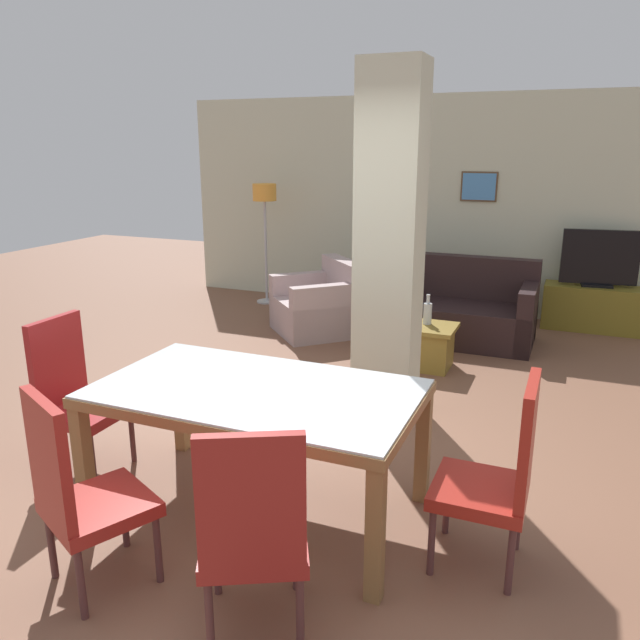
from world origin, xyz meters
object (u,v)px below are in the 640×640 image
Objects in this scene: dining_chair_head_left at (74,392)px; tv_screen at (600,259)px; dining_chair_near_right at (253,529)px; dining_table at (257,411)px; tv_stand at (594,308)px; dining_chair_near_left at (79,490)px; coffee_table at (422,345)px; dining_chair_head_right at (499,472)px; sofa at (454,312)px; bottle at (428,313)px; armchair at (319,308)px; floor_lamp at (265,204)px.

tv_screen is (3.20, 4.81, 0.30)m from dining_chair_head_left.
dining_table is at bearing 90.00° from dining_chair_near_right.
dining_chair_head_left is at bearing -123.61° from tv_stand.
tv_screen reaches higher than dining_chair_head_left.
coffee_table is (0.75, 3.74, -0.32)m from dining_chair_near_left.
dining_table is 1.78× the size of dining_chair_head_right.
dining_table is 1.78× the size of dining_chair_near_right.
dining_chair_head_right is at bearing 103.71° from sofa.
dining_chair_head_left is (-2.70, 0.00, 0.00)m from dining_chair_head_right.
dining_chair_near_left is at bearing -101.57° from bottle.
coffee_table is 2.60m from tv_screen.
sofa reaches higher than armchair.
coffee_table is at bearing 83.86° from dining_table.
dining_chair_head_right is 0.85× the size of armchair.
dining_chair_head_left is 1.00× the size of dining_chair_near_left.
dining_chair_head_left is at bearing 65.36° from sofa.
armchair is at bearing 82.02° from dining_chair_near_right.
floor_lamp is at bearing 134.46° from dining_chair_near_left.
tv_screen reaches higher than tv_stand.
dining_chair_near_right is 1.00× the size of dining_chair_head_left.
tv_stand is (3.20, 4.81, -0.28)m from dining_chair_head_left.
tv_stand is (0.50, 4.81, -0.28)m from dining_chair_head_right.
floor_lamp is (-2.59, 1.73, 1.12)m from coffee_table.
bottle is 0.18× the size of floor_lamp.
dining_chair_head_left reaches higher than dining_table.
dining_chair_near_right is 0.85× the size of armchair.
coffee_table is (1.65, 2.81, -0.32)m from dining_chair_head_left.
tv_stand is at bearing 68.99° from dining_table.
dining_chair_head_left is at bearing -78.39° from floor_lamp.
dining_chair_head_left is at bearing 180.00° from dining_table.
sofa is 5.83× the size of bottle.
dining_chair_near_left is 3.51× the size of bottle.
tv_screen is at bearing -109.96° from armchair.
floor_lamp reaches higher than sofa.
floor_lamp is (-0.93, 4.55, 0.81)m from dining_chair_head_left.
dining_chair_near_right and dining_chair_head_left have the same top height.
tv_screen reaches higher than bottle.
coffee_table is (-0.15, 3.70, -0.32)m from dining_chair_near_right.
tv_screen is (1.40, 5.70, 0.30)m from dining_chair_near_right.
dining_chair_near_right is at bearing 68.98° from tv_screen.
sofa is at bearing -121.13° from armchair.
dining_table is 5.16m from tv_screen.
sofa is (-0.04, 4.73, -0.23)m from dining_chair_near_right.
coffee_table is at bearing 83.88° from sofa.
dining_chair_head_right is 2.02m from dining_chair_near_left.
dining_table is at bearing -96.51° from bottle.
dining_chair_near_left is 4.48m from armchair.
armchair is 0.76× the size of floor_lamp.
dining_chair_head_right is 1.00× the size of dining_chair_head_left.
floor_lamp is at bearing -14.60° from sofa.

